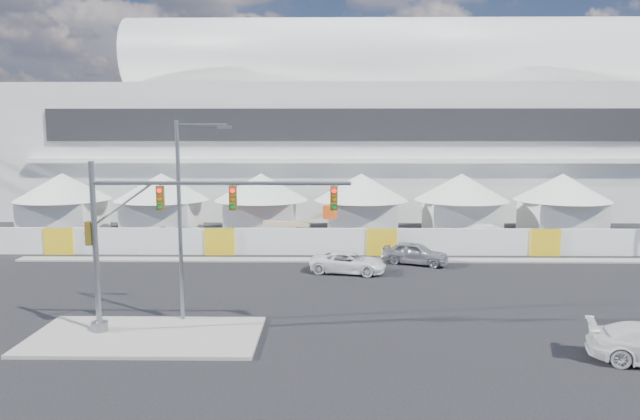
{
  "coord_description": "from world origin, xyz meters",
  "views": [
    {
      "loc": [
        2.01,
        -27.01,
        8.91
      ],
      "look_at": [
        1.5,
        10.0,
        3.96
      ],
      "focal_mm": 32.0,
      "sensor_mm": 36.0,
      "label": 1
    }
  ],
  "objects_px": {
    "streetlight_median": "(185,207)",
    "boom_lift": "(281,236)",
    "sedan_silver": "(415,253)",
    "lot_car_a": "(493,235)",
    "traffic_mast": "(150,236)",
    "lot_car_c": "(188,235)",
    "pickup_curb": "(348,262)"
  },
  "relations": [
    {
      "from": "boom_lift",
      "to": "lot_car_a",
      "type": "bearing_deg",
      "value": 21.95
    },
    {
      "from": "pickup_curb",
      "to": "lot_car_a",
      "type": "distance_m",
      "value": 15.34
    },
    {
      "from": "lot_car_c",
      "to": "lot_car_a",
      "type": "bearing_deg",
      "value": -93.86
    },
    {
      "from": "lot_car_a",
      "to": "boom_lift",
      "type": "relative_size",
      "value": 0.69
    },
    {
      "from": "sedan_silver",
      "to": "pickup_curb",
      "type": "xyz_separation_m",
      "value": [
        -4.71,
        -2.56,
        -0.1
      ]
    },
    {
      "from": "pickup_curb",
      "to": "traffic_mast",
      "type": "height_order",
      "value": "traffic_mast"
    },
    {
      "from": "pickup_curb",
      "to": "streetlight_median",
      "type": "distance_m",
      "value": 13.57
    },
    {
      "from": "streetlight_median",
      "to": "boom_lift",
      "type": "distance_m",
      "value": 18.64
    },
    {
      "from": "traffic_mast",
      "to": "boom_lift",
      "type": "distance_m",
      "value": 20.26
    },
    {
      "from": "lot_car_c",
      "to": "streetlight_median",
      "type": "height_order",
      "value": "streetlight_median"
    },
    {
      "from": "sedan_silver",
      "to": "pickup_curb",
      "type": "height_order",
      "value": "sedan_silver"
    },
    {
      "from": "lot_car_a",
      "to": "traffic_mast",
      "type": "height_order",
      "value": "traffic_mast"
    },
    {
      "from": "sedan_silver",
      "to": "traffic_mast",
      "type": "height_order",
      "value": "traffic_mast"
    },
    {
      "from": "streetlight_median",
      "to": "boom_lift",
      "type": "xyz_separation_m",
      "value": [
        2.98,
        17.82,
        -4.58
      ]
    },
    {
      "from": "traffic_mast",
      "to": "pickup_curb",
      "type": "bearing_deg",
      "value": 51.69
    },
    {
      "from": "sedan_silver",
      "to": "streetlight_median",
      "type": "relative_size",
      "value": 0.48
    },
    {
      "from": "pickup_curb",
      "to": "sedan_silver",
      "type": "bearing_deg",
      "value": -49.6
    },
    {
      "from": "sedan_silver",
      "to": "traffic_mast",
      "type": "relative_size",
      "value": 0.39
    },
    {
      "from": "lot_car_a",
      "to": "boom_lift",
      "type": "height_order",
      "value": "boom_lift"
    },
    {
      "from": "sedan_silver",
      "to": "streetlight_median",
      "type": "distance_m",
      "value": 18.37
    },
    {
      "from": "boom_lift",
      "to": "pickup_curb",
      "type": "bearing_deg",
      "value": -41.1
    },
    {
      "from": "lot_car_c",
      "to": "streetlight_median",
      "type": "bearing_deg",
      "value": -169.74
    },
    {
      "from": "traffic_mast",
      "to": "streetlight_median",
      "type": "height_order",
      "value": "streetlight_median"
    },
    {
      "from": "sedan_silver",
      "to": "lot_car_c",
      "type": "xyz_separation_m",
      "value": [
        -17.44,
        7.19,
        -0.09
      ]
    },
    {
      "from": "streetlight_median",
      "to": "boom_lift",
      "type": "bearing_deg",
      "value": 80.5
    },
    {
      "from": "sedan_silver",
      "to": "boom_lift",
      "type": "bearing_deg",
      "value": 83.28
    },
    {
      "from": "lot_car_a",
      "to": "sedan_silver",
      "type": "bearing_deg",
      "value": 135.15
    },
    {
      "from": "sedan_silver",
      "to": "streetlight_median",
      "type": "xyz_separation_m",
      "value": [
        -12.7,
        -12.38,
        4.77
      ]
    },
    {
      "from": "lot_car_a",
      "to": "lot_car_c",
      "type": "bearing_deg",
      "value": 91.0
    },
    {
      "from": "sedan_silver",
      "to": "lot_car_a",
      "type": "relative_size",
      "value": 0.91
    },
    {
      "from": "pickup_curb",
      "to": "streetlight_median",
      "type": "relative_size",
      "value": 0.52
    },
    {
      "from": "pickup_curb",
      "to": "boom_lift",
      "type": "bearing_deg",
      "value": 43.99
    }
  ]
}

